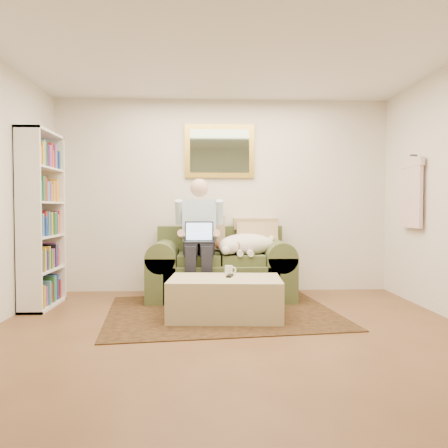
{
  "coord_description": "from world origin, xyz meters",
  "views": [
    {
      "loc": [
        -0.22,
        -3.45,
        1.13
      ],
      "look_at": [
        -0.02,
        1.49,
        0.95
      ],
      "focal_mm": 35.0,
      "sensor_mm": 36.0,
      "label": 1
    }
  ],
  "objects": [
    {
      "name": "room_shell",
      "position": [
        0.0,
        0.35,
        1.3
      ],
      "size": [
        4.51,
        5.0,
        2.61
      ],
      "color": "brown",
      "rests_on": "ground"
    },
    {
      "name": "rug",
      "position": [
        -0.06,
        1.24,
        0.01
      ],
      "size": [
        2.63,
        2.21,
        0.01
      ],
      "primitive_type": "cube",
      "rotation": [
        0.0,
        0.0,
        0.12
      ],
      "color": "black",
      "rests_on": "room_shell"
    },
    {
      "name": "sofa",
      "position": [
        -0.04,
        2.02,
        0.31
      ],
      "size": [
        1.78,
        0.91,
        1.07
      ],
      "color": "#4F5B30",
      "rests_on": "room_shell"
    },
    {
      "name": "seated_man",
      "position": [
        -0.31,
        1.85,
        0.75
      ],
      "size": [
        0.59,
        0.84,
        1.5
      ],
      "primitive_type": null,
      "color": "#8CBCD8",
      "rests_on": "sofa"
    },
    {
      "name": "laptop",
      "position": [
        -0.31,
        1.78,
        0.79
      ],
      "size": [
        0.35,
        0.27,
        0.25
      ],
      "color": "black",
      "rests_on": "seated_man"
    },
    {
      "name": "sleeping_dog",
      "position": [
        0.28,
        1.93,
        0.68
      ],
      "size": [
        0.73,
        0.46,
        0.27
      ],
      "primitive_type": null,
      "color": "white",
      "rests_on": "sofa"
    },
    {
      "name": "ottoman",
      "position": [
        -0.03,
        1.0,
        0.21
      ],
      "size": [
        1.18,
        0.79,
        0.41
      ],
      "primitive_type": "cube",
      "rotation": [
        0.0,
        0.0,
        -0.06
      ],
      "color": "tan",
      "rests_on": "room_shell"
    },
    {
      "name": "coffee_mug",
      "position": [
        0.02,
        1.21,
        0.46
      ],
      "size": [
        0.08,
        0.08,
        0.1
      ],
      "primitive_type": "cylinder",
      "color": "white",
      "rests_on": "ottoman"
    },
    {
      "name": "tv_remote",
      "position": [
        0.02,
        1.08,
        0.42
      ],
      "size": [
        0.09,
        0.16,
        0.02
      ],
      "primitive_type": "cube",
      "rotation": [
        0.0,
        0.0,
        -0.25
      ],
      "color": "black",
      "rests_on": "ottoman"
    },
    {
      "name": "bookshelf",
      "position": [
        -2.1,
        1.6,
        1.0
      ],
      "size": [
        0.28,
        0.8,
        2.0
      ],
      "primitive_type": null,
      "color": "white",
      "rests_on": "room_shell"
    },
    {
      "name": "wall_mirror",
      "position": [
        -0.04,
        2.47,
        1.9
      ],
      "size": [
        0.94,
        0.04,
        0.72
      ],
      "color": "gold",
      "rests_on": "room_shell"
    },
    {
      "name": "hanging_shirt",
      "position": [
        2.19,
        1.6,
        1.35
      ],
      "size": [
        0.06,
        0.52,
        0.9
      ],
      "primitive_type": null,
      "color": "beige",
      "rests_on": "room_shell"
    }
  ]
}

